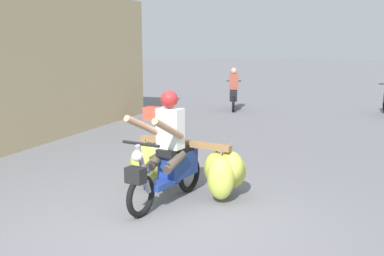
{
  "coord_description": "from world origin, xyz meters",
  "views": [
    {
      "loc": [
        2.1,
        -4.85,
        2.22
      ],
      "look_at": [
        -0.41,
        1.88,
        0.9
      ],
      "focal_mm": 43.69,
      "sensor_mm": 36.0,
      "label": 1
    }
  ],
  "objects": [
    {
      "name": "ground_plane",
      "position": [
        0.0,
        0.0,
        0.0
      ],
      "size": [
        120.0,
        120.0,
        0.0
      ],
      "primitive_type": "plane",
      "color": "slate"
    },
    {
      "name": "motorbike_distant_ahead_left",
      "position": [
        -1.99,
        10.05,
        0.57
      ],
      "size": [
        0.63,
        1.59,
        1.4
      ],
      "color": "black",
      "rests_on": "ground"
    },
    {
      "name": "produce_crate",
      "position": [
        -3.65,
        7.39,
        0.18
      ],
      "size": [
        0.56,
        0.4,
        0.36
      ],
      "primitive_type": "cube",
      "color": "#CC4C38",
      "rests_on": "ground"
    },
    {
      "name": "shopfront_building",
      "position": [
        -6.28,
        4.29,
        1.72
      ],
      "size": [
        3.57,
        8.74,
        3.44
      ],
      "color": "tan",
      "rests_on": "ground"
    },
    {
      "name": "motorbike_main_loaded",
      "position": [
        -0.38,
        1.29,
        0.49
      ],
      "size": [
        1.9,
        1.89,
        1.58
      ],
      "color": "black",
      "rests_on": "ground"
    }
  ]
}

